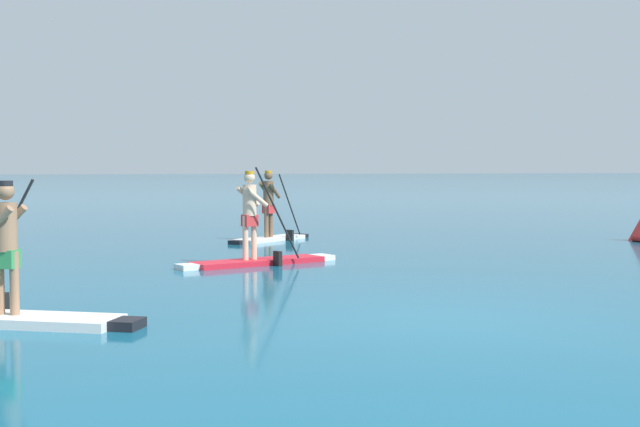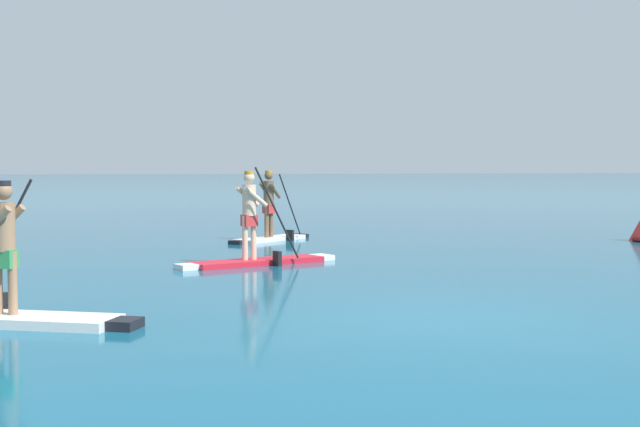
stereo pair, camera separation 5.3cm
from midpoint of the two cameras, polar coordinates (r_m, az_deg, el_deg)
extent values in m
plane|color=#145B7A|center=(11.02, 7.88, -6.73)|extent=(440.00, 440.00, 0.00)
cube|color=white|center=(11.07, -19.07, -6.53)|extent=(2.49, 1.79, 0.11)
cube|color=black|center=(10.43, -12.53, -7.01)|extent=(0.47, 0.52, 0.11)
cylinder|color=#997051|center=(11.13, -20.19, -4.24)|extent=(0.11, 0.11, 0.75)
cylinder|color=#997051|center=(11.03, -19.33, -4.29)|extent=(0.11, 0.11, 0.75)
cube|color=#338C4C|center=(11.05, -19.79, -2.79)|extent=(0.33, 0.32, 0.22)
cylinder|color=#997051|center=(11.02, -19.83, -0.83)|extent=(0.26, 0.26, 0.58)
sphere|color=#997051|center=(11.00, -19.87, 1.37)|extent=(0.21, 0.21, 0.21)
cylinder|color=black|center=(10.99, -19.87, 1.86)|extent=(0.18, 0.18, 0.06)
cylinder|color=#997051|center=(11.17, -19.64, -0.59)|extent=(0.45, 0.31, 0.48)
cylinder|color=black|center=(11.60, -20.10, -1.77)|extent=(0.83, 0.49, 1.59)
cube|color=black|center=(11.69, -20.03, -5.66)|extent=(0.17, 0.21, 0.32)
cube|color=red|center=(16.87, -4.15, -3.14)|extent=(2.75, 1.49, 0.10)
cube|color=white|center=(17.69, 0.03, -2.85)|extent=(0.47, 0.55, 0.10)
cube|color=white|center=(16.15, -8.72, -3.45)|extent=(0.45, 0.49, 0.10)
cylinder|color=beige|center=(16.78, -4.39, -1.56)|extent=(0.11, 0.11, 0.84)
cylinder|color=beige|center=(16.69, -4.95, -1.59)|extent=(0.11, 0.11, 0.84)
cube|color=red|center=(16.71, -4.67, -0.45)|extent=(0.32, 0.29, 0.22)
cylinder|color=beige|center=(16.69, -4.68, 0.86)|extent=(0.26, 0.26, 0.59)
sphere|color=beige|center=(16.68, -4.68, 2.34)|extent=(0.21, 0.21, 0.21)
cylinder|color=orange|center=(16.68, -4.69, 2.66)|extent=(0.18, 0.18, 0.06)
cylinder|color=beige|center=(16.85, -4.80, 1.12)|extent=(0.51, 0.26, 0.43)
cylinder|color=beige|center=(16.58, -4.26, 1.09)|extent=(0.51, 0.26, 0.43)
cylinder|color=black|center=(16.51, -2.86, 0.00)|extent=(0.93, 0.36, 1.76)
cube|color=black|center=(16.58, -2.85, -3.00)|extent=(0.14, 0.22, 0.32)
cube|color=white|center=(22.25, -3.36, -1.65)|extent=(2.14, 1.90, 0.09)
cube|color=black|center=(23.27, -1.45, -1.44)|extent=(0.49, 0.51, 0.09)
cube|color=black|center=(21.27, -5.45, -1.88)|extent=(0.45, 0.46, 0.09)
cylinder|color=brown|center=(22.26, -3.28, -0.49)|extent=(0.11, 0.11, 0.80)
cylinder|color=brown|center=(22.12, -3.57, -0.52)|extent=(0.11, 0.11, 0.80)
cube|color=red|center=(22.17, -3.43, 0.29)|extent=(0.34, 0.33, 0.22)
cylinder|color=brown|center=(22.16, -3.43, 1.33)|extent=(0.26, 0.26, 0.62)
sphere|color=brown|center=(22.15, -3.44, 2.47)|extent=(0.21, 0.21, 0.21)
cylinder|color=orange|center=(22.15, -3.44, 2.72)|extent=(0.18, 0.18, 0.06)
cylinder|color=brown|center=(22.29, -3.66, 1.53)|extent=(0.42, 0.40, 0.46)
cylinder|color=brown|center=(22.10, -3.04, 1.52)|extent=(0.42, 0.40, 0.46)
cylinder|color=black|center=(22.20, -2.04, 0.56)|extent=(0.73, 0.64, 1.58)
cube|color=black|center=(22.25, -2.04, -1.48)|extent=(0.19, 0.21, 0.32)
camera|label=1|loc=(0.03, -90.08, 0.00)|focal=49.35mm
camera|label=2|loc=(0.03, 89.92, 0.00)|focal=49.35mm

